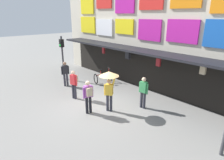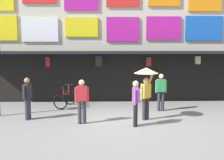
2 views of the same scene
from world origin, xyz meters
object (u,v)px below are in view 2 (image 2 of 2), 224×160
at_px(pedestrian_in_white, 161,90).
at_px(bicycle_parked, 65,99).
at_px(pedestrian_with_umbrella, 146,79).
at_px(pedestrian_in_blue, 136,100).
at_px(pedestrian_in_red, 82,98).
at_px(pedestrian_in_green, 27,96).

bearing_deg(pedestrian_in_white, bicycle_parked, 167.89).
height_order(bicycle_parked, pedestrian_in_white, pedestrian_in_white).
bearing_deg(pedestrian_with_umbrella, bicycle_parked, 144.90).
bearing_deg(pedestrian_in_blue, pedestrian_in_white, 60.08).
relative_size(bicycle_parked, pedestrian_with_umbrella, 0.63).
distance_m(pedestrian_in_blue, pedestrian_in_white, 2.80).
height_order(pedestrian_in_blue, pedestrian_in_red, same).
relative_size(pedestrian_in_red, pedestrian_in_white, 1.00).
bearing_deg(pedestrian_with_umbrella, pedestrian_in_green, 177.89).
bearing_deg(bicycle_parked, pedestrian_in_white, -12.11).
bearing_deg(pedestrian_in_red, pedestrian_in_white, 30.54).
distance_m(pedestrian_with_umbrella, pedestrian_in_white, 1.90).
bearing_deg(pedestrian_in_red, bicycle_parked, 109.03).
bearing_deg(pedestrian_with_umbrella, pedestrian_in_blue, -118.07).
distance_m(pedestrian_with_umbrella, pedestrian_in_blue, 1.22).
height_order(pedestrian_with_umbrella, pedestrian_in_blue, pedestrian_with_umbrella).
distance_m(pedestrian_with_umbrella, pedestrian_in_green, 4.74).
height_order(pedestrian_with_umbrella, pedestrian_in_white, pedestrian_with_umbrella).
relative_size(bicycle_parked, pedestrian_in_blue, 0.78).
bearing_deg(pedestrian_in_green, bicycle_parked, 62.88).
bearing_deg(pedestrian_with_umbrella, pedestrian_in_red, -168.88).
relative_size(pedestrian_in_blue, pedestrian_in_white, 1.00).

